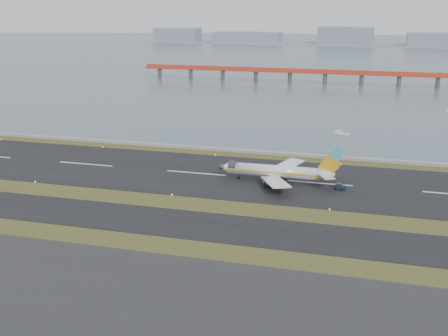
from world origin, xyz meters
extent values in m
plane|color=#364518|center=(0.00, 0.00, 0.00)|extent=(1000.00, 1000.00, 0.00)
cube|color=#2A2A2C|center=(0.00, -55.00, 0.05)|extent=(1000.00, 50.00, 0.10)
cube|color=black|center=(0.00, -12.00, 0.05)|extent=(1000.00, 18.00, 0.10)
cube|color=black|center=(0.00, 30.00, 0.05)|extent=(1000.00, 45.00, 0.10)
cube|color=gray|center=(0.00, 60.00, 0.50)|extent=(1000.00, 2.50, 1.00)
cube|color=#4D5B6E|center=(0.00, 460.00, 0.00)|extent=(1400.00, 800.00, 1.30)
cube|color=#C63E22|center=(20.00, 250.00, 7.50)|extent=(260.00, 5.00, 1.60)
cube|color=#C63E22|center=(20.00, 250.00, 9.00)|extent=(260.00, 0.40, 1.40)
cylinder|color=#4C4C51|center=(-76.00, 250.00, 3.00)|extent=(2.80, 2.80, 7.00)
cylinder|color=#4C4C51|center=(20.00, 250.00, 3.00)|extent=(2.80, 2.80, 7.00)
cube|color=gray|center=(0.00, 620.00, 0.00)|extent=(1400.00, 80.00, 1.00)
cube|color=gray|center=(-220.00, 620.00, 9.00)|extent=(60.00, 35.00, 18.00)
cube|color=gray|center=(-120.00, 620.00, 7.00)|extent=(90.00, 35.00, 14.00)
cube|color=gray|center=(10.00, 620.00, 11.00)|extent=(70.00, 35.00, 22.00)
cylinder|color=white|center=(25.91, 27.78, 3.50)|extent=(28.00, 3.80, 3.80)
cone|color=white|center=(10.31, 27.78, 3.50)|extent=(3.20, 3.80, 3.80)
cone|color=white|center=(42.11, 27.78, 3.80)|extent=(5.00, 3.80, 3.80)
cube|color=gold|center=(25.91, 25.86, 3.50)|extent=(31.00, 0.06, 0.45)
cube|color=gold|center=(25.91, 29.70, 3.50)|extent=(31.00, 0.06, 0.45)
cube|color=white|center=(28.11, 19.28, 2.80)|extent=(11.31, 15.89, 1.66)
cube|color=white|center=(28.11, 36.28, 2.80)|extent=(11.31, 15.89, 1.66)
cylinder|color=#353539|center=(26.41, 21.78, 1.60)|extent=(4.20, 2.10, 2.10)
cylinder|color=#353539|center=(26.41, 33.78, 1.60)|extent=(4.20, 2.10, 2.10)
cube|color=gold|center=(42.91, 27.78, 6.70)|extent=(6.80, 0.35, 6.85)
cube|color=#4AAFD3|center=(44.81, 27.78, 10.40)|extent=(4.85, 0.37, 4.90)
cube|color=white|center=(42.41, 23.98, 4.30)|extent=(5.64, 6.80, 0.22)
cube|color=white|center=(42.41, 31.58, 4.30)|extent=(5.64, 6.80, 0.22)
cylinder|color=black|center=(14.91, 27.78, 0.45)|extent=(0.80, 0.28, 0.80)
cylinder|color=black|center=(27.41, 24.98, 0.55)|extent=(1.00, 0.38, 1.00)
cylinder|color=black|center=(27.41, 30.58, 0.55)|extent=(1.00, 0.38, 1.00)
cube|color=#15253A|center=(46.42, 25.47, 0.87)|extent=(3.50, 2.73, 1.16)
cube|color=#353539|center=(46.06, 25.61, 1.64)|extent=(1.78, 1.84, 0.67)
cylinder|color=black|center=(45.15, 25.13, 0.34)|extent=(0.73, 0.51, 0.67)
cylinder|color=black|center=(45.71, 26.57, 0.34)|extent=(0.73, 0.51, 0.67)
cylinder|color=black|center=(47.13, 24.37, 0.34)|extent=(0.73, 0.51, 0.67)
cylinder|color=black|center=(47.69, 25.80, 0.34)|extent=(0.73, 0.51, 0.67)
cube|color=silver|center=(41.81, 98.48, 0.40)|extent=(7.37, 4.68, 0.91)
cube|color=silver|center=(40.40, 99.04, 1.21)|extent=(2.47, 2.25, 0.91)
camera|label=1|loc=(55.07, -135.94, 53.80)|focal=45.00mm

